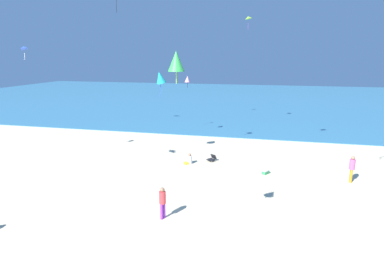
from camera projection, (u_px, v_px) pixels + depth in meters
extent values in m
plane|color=beige|center=(203.00, 167.00, 23.66)|extent=(120.00, 120.00, 0.00)
cube|color=teal|center=(244.00, 99.00, 60.48)|extent=(120.00, 60.00, 0.05)
cube|color=black|center=(211.00, 159.00, 24.81)|extent=(0.73, 0.73, 0.03)
cube|color=black|center=(214.00, 156.00, 24.96)|extent=(0.54, 0.46, 0.36)
cylinder|color=#B7B7BC|center=(212.00, 162.00, 24.54)|extent=(0.02, 0.02, 0.14)
cylinder|color=#B7B7BC|center=(207.00, 160.00, 24.91)|extent=(0.02, 0.02, 0.14)
cube|color=#339956|center=(266.00, 172.00, 22.17)|extent=(0.52, 0.57, 0.22)
cube|color=white|center=(266.00, 171.00, 22.14)|extent=(0.53, 0.59, 0.04)
cylinder|color=purple|center=(164.00, 210.00, 16.10)|extent=(0.14, 0.14, 0.81)
cylinder|color=purple|center=(161.00, 212.00, 15.96)|extent=(0.14, 0.14, 0.81)
cylinder|color=red|center=(162.00, 197.00, 15.86)|extent=(0.43, 0.43, 0.61)
sphere|color=#846047|center=(162.00, 190.00, 15.77)|extent=(0.22, 0.22, 0.22)
cylinder|color=white|center=(190.00, 160.00, 24.25)|extent=(0.53, 0.53, 0.58)
sphere|color=#A87A5B|center=(190.00, 155.00, 24.16)|extent=(0.23, 0.23, 0.23)
cube|color=yellow|center=(187.00, 163.00, 24.17)|extent=(0.50, 0.51, 0.17)
cylinder|color=orange|center=(351.00, 176.00, 20.58)|extent=(0.15, 0.15, 0.86)
cylinder|color=orange|center=(351.00, 175.00, 20.76)|extent=(0.15, 0.15, 0.86)
cylinder|color=#D8599E|center=(352.00, 164.00, 20.49)|extent=(0.38, 0.38, 0.64)
sphere|color=#A87A5B|center=(353.00, 158.00, 20.39)|extent=(0.24, 0.24, 0.24)
cylinder|color=black|center=(116.00, 6.00, 26.06)|extent=(0.04, 0.12, 1.10)
pyramid|color=blue|center=(23.00, 48.00, 22.02)|extent=(0.40, 0.51, 0.31)
cylinder|color=white|center=(25.00, 56.00, 22.15)|extent=(0.08, 0.03, 0.45)
cone|color=green|center=(176.00, 61.00, 10.97)|extent=(0.78, 0.78, 0.68)
cylinder|color=#99DB33|center=(176.00, 77.00, 11.09)|extent=(0.04, 0.04, 0.47)
pyramid|color=#99DB33|center=(248.00, 18.00, 33.07)|extent=(0.58, 0.75, 0.35)
cylinder|color=purple|center=(248.00, 26.00, 33.27)|extent=(0.05, 0.03, 0.71)
cone|color=pink|center=(187.00, 79.00, 30.94)|extent=(0.60, 0.65, 0.65)
cylinder|color=black|center=(187.00, 85.00, 31.06)|extent=(0.04, 0.07, 0.57)
cone|color=#1EADAD|center=(160.00, 77.00, 23.79)|extent=(1.08, 1.14, 1.00)
cylinder|color=blue|center=(160.00, 90.00, 24.01)|extent=(0.10, 0.13, 1.16)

